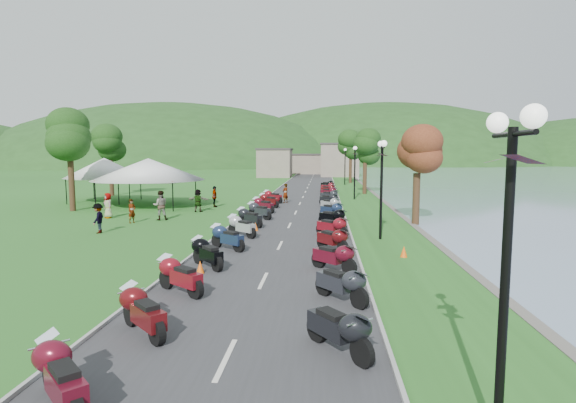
{
  "coord_description": "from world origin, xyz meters",
  "views": [
    {
      "loc": [
        2.07,
        -5.09,
        4.43
      ],
      "look_at": [
        -0.24,
        23.78,
        1.3
      ],
      "focal_mm": 28.0,
      "sensor_mm": 36.0,
      "label": 1
    }
  ],
  "objects": [
    {
      "name": "road",
      "position": [
        0.0,
        40.0,
        0.01
      ],
      "size": [
        7.0,
        120.0,
        0.02
      ],
      "primitive_type": "cube",
      "color": "#37373A",
      "rests_on": "ground"
    },
    {
      "name": "moto_row_left",
      "position": [
        -2.32,
        14.86,
        0.55
      ],
      "size": [
        2.6,
        41.27,
        1.1
      ],
      "primitive_type": null,
      "color": "#331411",
      "rests_on": "ground"
    },
    {
      "name": "tree_lakeside",
      "position": [
        7.81,
        23.18,
        3.63
      ],
      "size": [
        2.61,
        2.61,
        7.26
      ],
      "primitive_type": null,
      "color": "#235018",
      "rests_on": "ground"
    },
    {
      "name": "pedestrian_a",
      "position": [
        -10.07,
        22.27,
        0.0
      ],
      "size": [
        0.61,
        0.68,
        1.53
      ],
      "primitive_type": "imported",
      "rotation": [
        0.0,
        0.0,
        1.13
      ],
      "color": "slate",
      "rests_on": "ground"
    },
    {
      "name": "far_building",
      "position": [
        -2.0,
        85.0,
        2.5
      ],
      "size": [
        18.0,
        16.0,
        5.0
      ],
      "primitive_type": "cube",
      "color": "gray",
      "rests_on": "ground"
    },
    {
      "name": "traffic_cone_near",
      "position": [
        -2.44,
        10.76,
        0.25
      ],
      "size": [
        0.31,
        0.31,
        0.49
      ],
      "primitive_type": "cone",
      "color": "#F2590C",
      "rests_on": "ground"
    },
    {
      "name": "tree_park_left",
      "position": [
        -17.2,
        27.78,
        4.57
      ],
      "size": [
        3.29,
        3.29,
        9.14
      ],
      "primitive_type": null,
      "color": "#235018",
      "rests_on": "ground"
    },
    {
      "name": "streetlamp_near",
      "position": [
        4.73,
        1.53,
        2.5
      ],
      "size": [
        1.4,
        1.4,
        5.0
      ],
      "primitive_type": null,
      "color": "black",
      "rests_on": "ground"
    },
    {
      "name": "vendor_tent_main",
      "position": [
        -12.44,
        31.12,
        2.0
      ],
      "size": [
        6.13,
        6.13,
        4.0
      ],
      "primitive_type": null,
      "color": "white",
      "rests_on": "ground"
    },
    {
      "name": "vendor_tent_side",
      "position": [
        -17.8,
        34.26,
        2.0
      ],
      "size": [
        4.69,
        4.69,
        4.0
      ],
      "primitive_type": null,
      "color": "white",
      "rests_on": "ground"
    },
    {
      "name": "moto_row_right",
      "position": [
        2.51,
        27.14,
        0.55
      ],
      "size": [
        2.6,
        47.64,
        1.1
      ],
      "primitive_type": null,
      "color": "#331411",
      "rests_on": "ground"
    },
    {
      "name": "pedestrian_b",
      "position": [
        -8.71,
        23.65,
        0.0
      ],
      "size": [
        1.07,
        0.8,
        1.96
      ],
      "primitive_type": "imported",
      "rotation": [
        0.0,
        0.0,
        3.47
      ],
      "color": "slate",
      "rests_on": "ground"
    },
    {
      "name": "pedestrian_c",
      "position": [
        -10.39,
        18.61,
        0.0
      ],
      "size": [
        0.56,
        1.12,
        1.67
      ],
      "primitive_type": "imported",
      "rotation": [
        0.0,
        0.0,
        4.82
      ],
      "color": "slate",
      "rests_on": "ground"
    },
    {
      "name": "hills_backdrop",
      "position": [
        0.0,
        200.0,
        0.0
      ],
      "size": [
        360.0,
        120.0,
        76.0
      ],
      "primitive_type": null,
      "color": "#285621",
      "rests_on": "ground"
    }
  ]
}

